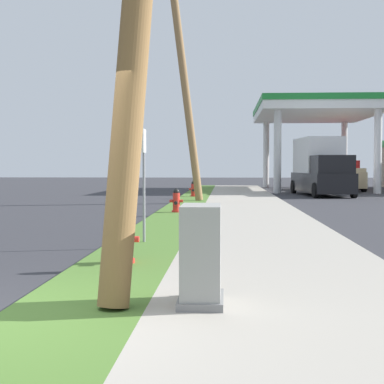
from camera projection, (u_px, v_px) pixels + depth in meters
grass_verge at (65, 325)px, 5.56m from camera, size 1.40×80.00×0.12m
sidewalk_slab at (314, 329)px, 5.43m from camera, size 3.20×80.00×0.12m
fire_hydrant_nearest at (125, 241)px, 8.80m from camera, size 0.42×0.38×0.74m
fire_hydrant_second at (176, 202)px, 18.62m from camera, size 0.42×0.38×0.74m
fire_hydrant_third at (193, 190)px, 28.54m from camera, size 0.42×0.37×0.74m
utility_pole_midground at (185, 83)px, 24.66m from camera, size 2.03×1.18×9.56m
utility_cabinet at (201, 258)px, 6.15m from camera, size 0.46×0.78×1.02m
street_sign_post at (144, 161)px, 11.21m from camera, size 0.05×0.36×2.12m
car_silver_by_near_pump at (332, 180)px, 35.67m from camera, size 2.04×4.55×1.57m
truck_black_at_forecourt at (321, 168)px, 31.99m from camera, size 2.65×6.55×3.11m
truck_tan_on_apron at (339, 176)px, 38.76m from camera, size 2.49×5.53×1.97m
truck_red_at_far_bay at (340, 176)px, 42.13m from camera, size 2.24×5.45×1.97m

